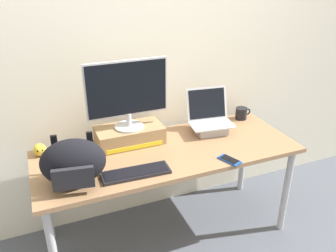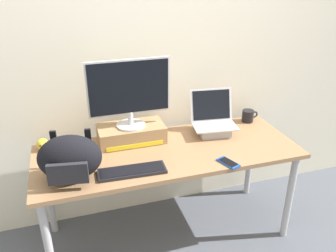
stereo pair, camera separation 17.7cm
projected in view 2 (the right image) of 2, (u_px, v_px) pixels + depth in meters
ground_plane at (168, 232)px, 2.68m from camera, size 20.00×20.00×0.00m
back_wall at (150, 52)px, 2.51m from camera, size 7.00×0.10×2.60m
desk at (168, 159)px, 2.40m from camera, size 1.78×0.69×0.73m
toner_box_yellow at (131, 133)px, 2.46m from camera, size 0.46×0.24×0.12m
desktop_monitor at (129, 92)px, 2.33m from camera, size 0.56×0.20×0.47m
open_laptop at (213, 125)px, 2.58m from camera, size 0.34×0.29×0.31m
external_keyboard at (132, 171)px, 2.11m from camera, size 0.42×0.15×0.02m
messenger_backpack at (70, 158)px, 2.00m from camera, size 0.40×0.31×0.28m
coffee_mug at (248, 116)px, 2.77m from camera, size 0.13×0.09×0.09m
cell_phone at (228, 163)px, 2.21m from camera, size 0.12×0.16×0.01m
plush_toy at (43, 144)px, 2.35m from camera, size 0.08×0.08×0.08m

